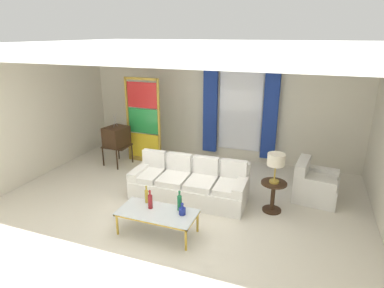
{
  "coord_description": "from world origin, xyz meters",
  "views": [
    {
      "loc": [
        2.24,
        -5.07,
        3.23
      ],
      "look_at": [
        0.03,
        0.9,
        1.05
      ],
      "focal_mm": 30.38,
      "sensor_mm": 36.0,
      "label": 1
    }
  ],
  "objects_px": {
    "bottle_crystal_tall": "(147,196)",
    "vintage_tv": "(116,137)",
    "bottle_blue_decanter": "(180,202)",
    "coffee_table": "(157,213)",
    "round_side_table": "(273,194)",
    "stained_glass_divider": "(143,123)",
    "table_lamp_brass": "(276,161)",
    "couch_white_long": "(190,183)",
    "peacock_figurine": "(155,162)",
    "bottle_ruby_flask": "(182,210)",
    "armchair_white": "(313,186)",
    "bottle_amber_squat": "(150,201)"
  },
  "relations": [
    {
      "from": "bottle_ruby_flask",
      "to": "bottle_crystal_tall",
      "type": "bearing_deg",
      "value": 168.42
    },
    {
      "from": "couch_white_long",
      "to": "coffee_table",
      "type": "relative_size",
      "value": 1.79
    },
    {
      "from": "stained_glass_divider",
      "to": "round_side_table",
      "type": "distance_m",
      "value": 3.83
    },
    {
      "from": "bottle_amber_squat",
      "to": "bottle_ruby_flask",
      "type": "bearing_deg",
      "value": 0.46
    },
    {
      "from": "armchair_white",
      "to": "table_lamp_brass",
      "type": "xyz_separation_m",
      "value": [
        -0.72,
        -0.78,
        0.74
      ]
    },
    {
      "from": "couch_white_long",
      "to": "stained_glass_divider",
      "type": "distance_m",
      "value": 2.44
    },
    {
      "from": "stained_glass_divider",
      "to": "table_lamp_brass",
      "type": "xyz_separation_m",
      "value": [
        3.49,
        -1.42,
        -0.03
      ]
    },
    {
      "from": "bottle_blue_decanter",
      "to": "bottle_crystal_tall",
      "type": "xyz_separation_m",
      "value": [
        -0.64,
        0.04,
        -0.02
      ]
    },
    {
      "from": "bottle_blue_decanter",
      "to": "bottle_amber_squat",
      "type": "height_order",
      "value": "bottle_blue_decanter"
    },
    {
      "from": "bottle_ruby_flask",
      "to": "armchair_white",
      "type": "distance_m",
      "value": 2.94
    },
    {
      "from": "armchair_white",
      "to": "round_side_table",
      "type": "xyz_separation_m",
      "value": [
        -0.72,
        -0.78,
        0.07
      ]
    },
    {
      "from": "couch_white_long",
      "to": "bottle_amber_squat",
      "type": "bearing_deg",
      "value": -99.3
    },
    {
      "from": "coffee_table",
      "to": "bottle_amber_squat",
      "type": "bearing_deg",
      "value": 157.38
    },
    {
      "from": "bottle_ruby_flask",
      "to": "armchair_white",
      "type": "bearing_deg",
      "value": 46.53
    },
    {
      "from": "bottle_blue_decanter",
      "to": "round_side_table",
      "type": "height_order",
      "value": "bottle_blue_decanter"
    },
    {
      "from": "coffee_table",
      "to": "stained_glass_divider",
      "type": "height_order",
      "value": "stained_glass_divider"
    },
    {
      "from": "stained_glass_divider",
      "to": "coffee_table",
      "type": "bearing_deg",
      "value": -58.2
    },
    {
      "from": "vintage_tv",
      "to": "bottle_blue_decanter",
      "type": "bearing_deg",
      "value": -40.18
    },
    {
      "from": "bottle_crystal_tall",
      "to": "peacock_figurine",
      "type": "bearing_deg",
      "value": 113.35
    },
    {
      "from": "bottle_blue_decanter",
      "to": "bottle_crystal_tall",
      "type": "distance_m",
      "value": 0.64
    },
    {
      "from": "bottle_crystal_tall",
      "to": "bottle_amber_squat",
      "type": "bearing_deg",
      "value": -45.89
    },
    {
      "from": "round_side_table",
      "to": "table_lamp_brass",
      "type": "relative_size",
      "value": 1.04
    },
    {
      "from": "bottle_blue_decanter",
      "to": "bottle_ruby_flask",
      "type": "height_order",
      "value": "bottle_blue_decanter"
    },
    {
      "from": "couch_white_long",
      "to": "vintage_tv",
      "type": "xyz_separation_m",
      "value": [
        -2.38,
        1.02,
        0.42
      ]
    },
    {
      "from": "coffee_table",
      "to": "round_side_table",
      "type": "distance_m",
      "value": 2.23
    },
    {
      "from": "coffee_table",
      "to": "peacock_figurine",
      "type": "xyz_separation_m",
      "value": [
        -1.23,
        2.35,
        -0.15
      ]
    },
    {
      "from": "couch_white_long",
      "to": "bottle_blue_decanter",
      "type": "relative_size",
      "value": 6.56
    },
    {
      "from": "vintage_tv",
      "to": "couch_white_long",
      "type": "bearing_deg",
      "value": -23.25
    },
    {
      "from": "couch_white_long",
      "to": "table_lamp_brass",
      "type": "height_order",
      "value": "table_lamp_brass"
    },
    {
      "from": "bottle_amber_squat",
      "to": "vintage_tv",
      "type": "bearing_deg",
      "value": 132.57
    },
    {
      "from": "vintage_tv",
      "to": "round_side_table",
      "type": "bearing_deg",
      "value": -13.88
    },
    {
      "from": "couch_white_long",
      "to": "bottle_ruby_flask",
      "type": "distance_m",
      "value": 1.39
    },
    {
      "from": "bottle_crystal_tall",
      "to": "vintage_tv",
      "type": "bearing_deg",
      "value": 132.46
    },
    {
      "from": "vintage_tv",
      "to": "table_lamp_brass",
      "type": "distance_m",
      "value": 4.18
    },
    {
      "from": "bottle_crystal_tall",
      "to": "bottle_amber_squat",
      "type": "relative_size",
      "value": 0.95
    },
    {
      "from": "bottle_crystal_tall",
      "to": "vintage_tv",
      "type": "relative_size",
      "value": 0.24
    },
    {
      "from": "stained_glass_divider",
      "to": "peacock_figurine",
      "type": "distance_m",
      "value": 1.11
    },
    {
      "from": "couch_white_long",
      "to": "vintage_tv",
      "type": "height_order",
      "value": "vintage_tv"
    },
    {
      "from": "couch_white_long",
      "to": "vintage_tv",
      "type": "relative_size",
      "value": 1.75
    },
    {
      "from": "coffee_table",
      "to": "bottle_amber_squat",
      "type": "relative_size",
      "value": 3.86
    },
    {
      "from": "armchair_white",
      "to": "table_lamp_brass",
      "type": "distance_m",
      "value": 1.29
    },
    {
      "from": "bottle_ruby_flask",
      "to": "stained_glass_divider",
      "type": "relative_size",
      "value": 0.1
    },
    {
      "from": "couch_white_long",
      "to": "bottle_crystal_tall",
      "type": "height_order",
      "value": "couch_white_long"
    },
    {
      "from": "table_lamp_brass",
      "to": "couch_white_long",
      "type": "bearing_deg",
      "value": -179.21
    },
    {
      "from": "bottle_ruby_flask",
      "to": "peacock_figurine",
      "type": "xyz_separation_m",
      "value": [
        -1.65,
        2.28,
        -0.26
      ]
    },
    {
      "from": "bottle_crystal_tall",
      "to": "stained_glass_divider",
      "type": "distance_m",
      "value": 3.04
    },
    {
      "from": "bottle_amber_squat",
      "to": "round_side_table",
      "type": "distance_m",
      "value": 2.33
    },
    {
      "from": "stained_glass_divider",
      "to": "table_lamp_brass",
      "type": "bearing_deg",
      "value": -22.15
    },
    {
      "from": "armchair_white",
      "to": "peacock_figurine",
      "type": "relative_size",
      "value": 1.51
    },
    {
      "from": "peacock_figurine",
      "to": "vintage_tv",
      "type": "bearing_deg",
      "value": 176.56
    }
  ]
}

